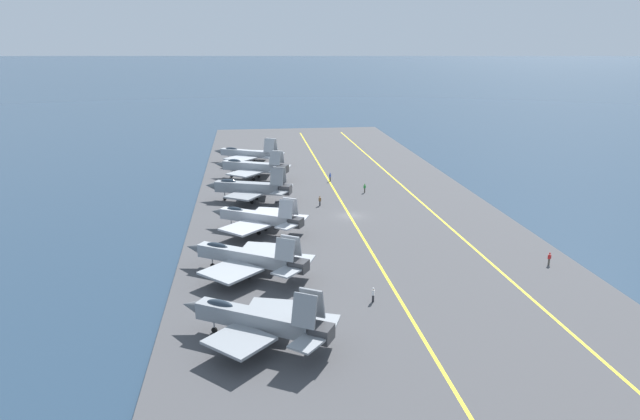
% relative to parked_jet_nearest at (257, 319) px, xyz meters
% --- Properties ---
extents(ground_plane, '(2000.00, 2000.00, 0.00)m').
position_rel_parked_jet_nearest_xyz_m(ground_plane, '(38.96, -15.90, -2.84)').
color(ground_plane, '#23384C').
extents(carrier_deck, '(192.51, 51.20, 0.40)m').
position_rel_parked_jet_nearest_xyz_m(carrier_deck, '(38.96, -15.90, -2.64)').
color(carrier_deck, '#424244').
rests_on(carrier_deck, ground).
extents(deck_stripe_foul_line, '(173.24, 3.13, 0.01)m').
position_rel_parked_jet_nearest_xyz_m(deck_stripe_foul_line, '(38.96, -29.98, -2.44)').
color(deck_stripe_foul_line, yellow).
rests_on(deck_stripe_foul_line, carrier_deck).
extents(deck_stripe_centerline, '(173.26, 0.36, 0.01)m').
position_rel_parked_jet_nearest_xyz_m(deck_stripe_centerline, '(38.96, -15.90, -2.44)').
color(deck_stripe_centerline, yellow).
rests_on(deck_stripe_centerline, carrier_deck).
extents(parked_jet_nearest, '(12.60, 15.62, 6.29)m').
position_rel_parked_jet_nearest_xyz_m(parked_jet_nearest, '(0.00, 0.00, 0.00)').
color(parked_jet_nearest, gray).
rests_on(parked_jet_nearest, carrier_deck).
extents(parked_jet_second, '(13.75, 16.35, 5.69)m').
position_rel_parked_jet_nearest_xyz_m(parked_jet_second, '(16.64, 0.83, -0.18)').
color(parked_jet_second, '#93999E').
rests_on(parked_jet_second, carrier_deck).
extents(parked_jet_third, '(13.76, 15.02, 5.73)m').
position_rel_parked_jet_nearest_xyz_m(parked_jet_third, '(32.65, -0.83, -0.17)').
color(parked_jet_third, '#A8AAAF').
rests_on(parked_jet_third, carrier_deck).
extents(parked_jet_fourth, '(12.28, 15.94, 6.45)m').
position_rel_parked_jet_nearest_xyz_m(parked_jet_fourth, '(49.51, 0.28, 0.14)').
color(parked_jet_fourth, gray).
rests_on(parked_jet_fourth, carrier_deck).
extents(parked_jet_fifth, '(13.68, 16.07, 6.16)m').
position_rel_parked_jet_nearest_xyz_m(parked_jet_fifth, '(66.62, -0.46, 0.15)').
color(parked_jet_fifth, '#93999E').
rests_on(parked_jet_fifth, carrier_deck).
extents(parked_jet_sixth, '(13.54, 16.86, 6.20)m').
position_rel_parked_jet_nearest_xyz_m(parked_jet_sixth, '(82.23, 0.18, -0.09)').
color(parked_jet_sixth, '#9EA3A8').
rests_on(parked_jet_sixth, carrier_deck).
extents(crew_green_vest, '(0.43, 0.46, 1.74)m').
position_rel_parked_jet_nearest_xyz_m(crew_green_vest, '(53.04, -21.24, -1.49)').
color(crew_green_vest, '#4C473D').
rests_on(crew_green_vest, carrier_deck).
extents(crew_blue_vest, '(0.46, 0.40, 1.82)m').
position_rel_parked_jet_nearest_xyz_m(crew_blue_vest, '(62.59, -16.07, -1.44)').
color(crew_blue_vest, '#383328').
rests_on(crew_blue_vest, carrier_deck).
extents(crew_brown_vest, '(0.33, 0.43, 1.73)m').
position_rel_parked_jet_nearest_xyz_m(crew_brown_vest, '(45.44, -11.79, -1.50)').
color(crew_brown_vest, '#232328').
rests_on(crew_brown_vest, carrier_deck).
extents(crew_red_vest, '(0.41, 0.46, 1.66)m').
position_rel_parked_jet_nearest_xyz_m(crew_red_vest, '(14.90, -37.44, -1.53)').
color(crew_red_vest, '#4C473D').
rests_on(crew_red_vest, carrier_deck).
extents(crew_white_vest, '(0.45, 0.38, 1.68)m').
position_rel_parked_jet_nearest_xyz_m(crew_white_vest, '(7.23, -12.81, -1.52)').
color(crew_white_vest, '#232328').
rests_on(crew_white_vest, carrier_deck).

